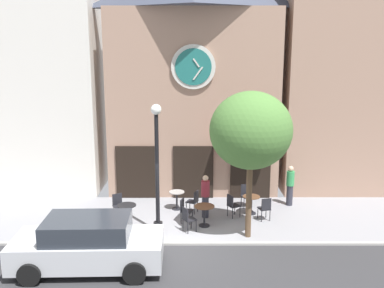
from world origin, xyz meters
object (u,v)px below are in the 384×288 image
object	(u,v)px
cafe_table_rightmost	(250,201)
street_lamp	(156,169)
cafe_chair_under_awning	(245,194)
cafe_chair_facing_street	(183,209)
cafe_chair_mid_row	(192,200)
cafe_chair_near_lamp	(264,207)
cafe_chair_facing_wall	(231,204)
cafe_chair_by_entrance	(186,218)
pedestrian_maroon	(204,196)
street_tree	(249,131)
cafe_table_center_left	(125,211)
parked_car_silver	(87,244)
cafe_chair_near_tree	(117,204)
cafe_table_near_door	(175,198)
pedestrian_green	(289,185)
cafe_table_near_curb	(203,211)

from	to	relation	value
cafe_table_rightmost	street_lamp	bearing A→B (deg)	-153.86
cafe_chair_under_awning	cafe_chair_facing_street	bearing A→B (deg)	-145.60
cafe_chair_mid_row	cafe_table_rightmost	bearing A→B (deg)	-2.59
cafe_chair_under_awning	cafe_chair_near_lamp	bearing A→B (deg)	-71.58
cafe_chair_mid_row	cafe_chair_facing_street	world-z (taller)	same
street_lamp	cafe_chair_facing_wall	bearing A→B (deg)	26.51
cafe_chair_under_awning	cafe_chair_by_entrance	xyz separation A→B (m)	(-2.38, -2.57, 0.00)
cafe_table_rightmost	pedestrian_maroon	bearing A→B (deg)	-168.44
street_tree	cafe_chair_facing_wall	xyz separation A→B (m)	(-0.39, 1.74, -3.16)
cafe_table_center_left	parked_car_silver	distance (m)	3.38
cafe_chair_mid_row	pedestrian_maroon	xyz separation A→B (m)	(0.43, -0.47, 0.33)
cafe_chair_near_tree	pedestrian_maroon	world-z (taller)	pedestrian_maroon
street_lamp	cafe_table_rightmost	bearing A→B (deg)	26.14
cafe_chair_by_entrance	street_tree	bearing A→B (deg)	-10.55
cafe_table_center_left	street_lamp	bearing A→B (deg)	-31.17
cafe_table_near_door	cafe_chair_facing_street	bearing A→B (deg)	-75.94
cafe_table_rightmost	pedestrian_green	world-z (taller)	pedestrian_green
pedestrian_maroon	parked_car_silver	size ratio (longest dim) A/B	0.38
cafe_table_near_curb	parked_car_silver	bearing A→B (deg)	-138.06
cafe_chair_near_lamp	pedestrian_maroon	bearing A→B (deg)	171.53
street_lamp	cafe_chair_near_lamp	xyz separation A→B (m)	(3.93, 1.02, -1.77)
cafe_table_center_left	cafe_chair_facing_wall	world-z (taller)	cafe_chair_facing_wall
cafe_table_rightmost	cafe_chair_under_awning	xyz separation A→B (m)	(-0.10, 0.86, 0.03)
cafe_chair_facing_wall	cafe_chair_under_awning	size ratio (longest dim) A/B	1.00
cafe_table_near_curb	parked_car_silver	size ratio (longest dim) A/B	0.18
pedestrian_green	cafe_chair_facing_street	bearing A→B (deg)	-157.11
pedestrian_green	street_lamp	bearing A→B (deg)	-152.77
street_lamp	cafe_chair_facing_street	distance (m)	2.17
cafe_table_rightmost	pedestrian_green	xyz separation A→B (m)	(1.72, 0.97, 0.36)
cafe_chair_facing_street	cafe_chair_by_entrance	bearing A→B (deg)	-82.37
cafe_chair_near_tree	pedestrian_green	xyz separation A→B (m)	(6.86, 1.29, 0.33)
cafe_chair_facing_wall	cafe_chair_under_awning	bearing A→B (deg)	60.64
street_tree	cafe_table_near_curb	world-z (taller)	street_tree
cafe_chair_facing_street	cafe_chair_by_entrance	distance (m)	0.87
cafe_table_rightmost	pedestrian_maroon	size ratio (longest dim) A/B	0.43
cafe_chair_near_tree	cafe_chair_under_awning	bearing A→B (deg)	13.10
cafe_chair_facing_wall	cafe_chair_by_entrance	xyz separation A→B (m)	(-1.69, -1.35, 0.00)
cafe_table_near_door	cafe_chair_facing_wall	size ratio (longest dim) A/B	0.82
pedestrian_green	cafe_table_near_door	bearing A→B (deg)	-174.26
cafe_chair_mid_row	cafe_chair_by_entrance	size ratio (longest dim) A/B	1.00
cafe_table_near_curb	pedestrian_maroon	xyz separation A→B (m)	(0.06, 0.83, 0.31)
cafe_chair_by_entrance	cafe_table_rightmost	bearing A→B (deg)	34.78
street_tree	pedestrian_green	size ratio (longest dim) A/B	2.99
street_tree	cafe_chair_facing_street	xyz separation A→B (m)	(-2.19, 1.25, -3.16)
street_lamp	cafe_chair_facing_wall	size ratio (longest dim) A/B	5.02
cafe_chair_near_lamp	pedestrian_maroon	xyz separation A→B (m)	(-2.23, 0.33, 0.33)
cafe_chair_mid_row	pedestrian_maroon	world-z (taller)	pedestrian_maroon
street_lamp	cafe_chair_mid_row	xyz separation A→B (m)	(1.27, 1.82, -1.77)
cafe_table_center_left	cafe_chair_facing_wall	size ratio (longest dim) A/B	0.81
street_lamp	parked_car_silver	size ratio (longest dim) A/B	1.04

